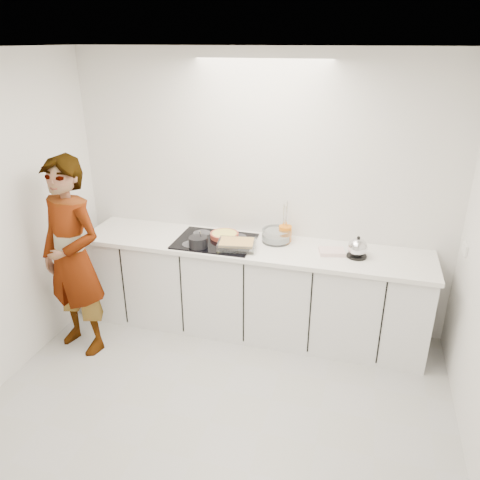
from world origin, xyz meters
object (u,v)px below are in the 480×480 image
(baking_dish, at_px, (237,244))
(mixing_bowl, at_px, (276,236))
(saucepan, at_px, (198,242))
(utensil_crock, at_px, (285,234))
(kettle, at_px, (357,248))
(cook, at_px, (73,258))
(hob, at_px, (215,241))
(tart_dish, at_px, (224,235))

(baking_dish, relative_size, mixing_bowl, 1.11)
(saucepan, relative_size, utensil_crock, 1.40)
(kettle, relative_size, utensil_crock, 1.52)
(kettle, xyz_separation_m, utensil_crock, (-0.66, 0.18, -0.01))
(saucepan, bearing_deg, cook, -154.60)
(saucepan, xyz_separation_m, cook, (-0.99, -0.47, -0.07))
(kettle, relative_size, cook, 0.13)
(baking_dish, relative_size, kettle, 1.61)
(hob, bearing_deg, kettle, 0.62)
(hob, relative_size, utensil_crock, 4.80)
(tart_dish, relative_size, kettle, 1.18)
(saucepan, relative_size, mixing_bowl, 0.63)
(saucepan, bearing_deg, hob, 60.97)
(baking_dish, bearing_deg, tart_dish, 131.64)
(hob, distance_m, tart_dish, 0.12)
(utensil_crock, bearing_deg, mixing_bowl, -154.89)
(saucepan, xyz_separation_m, utensil_crock, (0.72, 0.37, 0.01))
(saucepan, relative_size, baking_dish, 0.57)
(baking_dish, distance_m, mixing_bowl, 0.40)
(kettle, height_order, cook, cook)
(tart_dish, height_order, kettle, kettle)
(kettle, bearing_deg, cook, -164.44)
(hob, height_order, kettle, kettle)
(hob, distance_m, baking_dish, 0.27)
(mixing_bowl, bearing_deg, kettle, -10.84)
(hob, height_order, baking_dish, baking_dish)
(utensil_crock, xyz_separation_m, cook, (-1.71, -0.84, -0.09))
(mixing_bowl, distance_m, utensil_crock, 0.09)
(baking_dish, xyz_separation_m, utensil_crock, (0.38, 0.30, 0.03))
(tart_dish, xyz_separation_m, baking_dish, (0.18, -0.20, 0.01))
(tart_dish, bearing_deg, cook, -147.18)
(baking_dish, xyz_separation_m, kettle, (1.05, 0.12, 0.03))
(tart_dish, height_order, cook, cook)
(saucepan, xyz_separation_m, baking_dish, (0.34, 0.07, -0.01))
(tart_dish, xyz_separation_m, mixing_bowl, (0.49, 0.06, 0.02))
(baking_dish, bearing_deg, hob, 156.24)
(hob, relative_size, baking_dish, 1.96)
(mixing_bowl, bearing_deg, cook, -153.87)
(hob, relative_size, mixing_bowl, 2.17)
(kettle, bearing_deg, baking_dish, -173.48)
(hob, height_order, mixing_bowl, mixing_bowl)
(saucepan, xyz_separation_m, mixing_bowl, (0.65, 0.33, -0.00))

